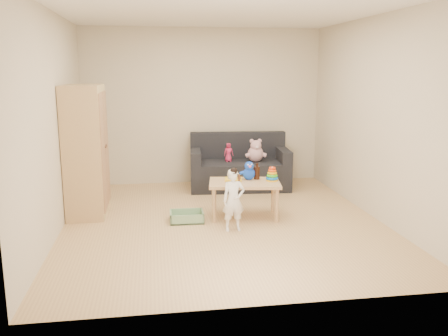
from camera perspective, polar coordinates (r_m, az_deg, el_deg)
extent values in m
plane|color=tan|center=(6.14, -0.11, -6.44)|extent=(4.50, 4.50, 0.00)
plane|color=white|center=(5.87, -0.12, 18.45)|extent=(4.50, 4.50, 0.00)
plane|color=#C3B69D|center=(8.08, -2.51, 7.38)|extent=(4.00, 0.00, 4.00)
plane|color=#C3B69D|center=(3.67, 5.13, 2.04)|extent=(4.00, 0.00, 4.00)
plane|color=#C3B69D|center=(5.91, -19.76, 5.08)|extent=(0.00, 4.50, 4.50)
plane|color=#C3B69D|center=(6.47, 17.79, 5.73)|extent=(0.00, 4.50, 4.50)
cube|color=tan|center=(6.58, -16.28, 2.07)|extent=(0.48, 0.96, 1.72)
cube|color=black|center=(7.78, 1.87, -0.81)|extent=(1.65, 0.92, 0.45)
cube|color=tan|center=(6.25, 2.47, -3.80)|extent=(0.99, 0.71, 0.48)
imported|color=white|center=(5.71, 1.16, -3.99)|extent=(0.29, 0.20, 0.74)
imported|color=#D12756|center=(7.67, 0.55, 1.87)|extent=(0.16, 0.11, 0.30)
cylinder|color=#F5B40C|center=(6.26, 5.79, -1.46)|extent=(0.15, 0.15, 0.02)
cylinder|color=silver|center=(6.24, 5.81, -0.66)|extent=(0.02, 0.02, 0.18)
torus|color=blue|center=(6.26, 5.80, -1.22)|extent=(0.16, 0.16, 0.04)
torus|color=green|center=(6.25, 5.80, -0.90)|extent=(0.15, 0.15, 0.04)
torus|color=#F4A10C|center=(6.24, 5.81, -0.59)|extent=(0.13, 0.13, 0.03)
torus|color=#FD4E0D|center=(6.24, 5.82, -0.29)|extent=(0.11, 0.11, 0.03)
torus|color=red|center=(6.23, 5.82, -0.01)|extent=(0.09, 0.09, 0.03)
cylinder|color=black|center=(6.32, 3.98, -0.59)|extent=(0.08, 0.08, 0.17)
cylinder|color=black|center=(6.30, 3.99, 0.29)|extent=(0.03, 0.03, 0.05)
cylinder|color=black|center=(6.29, 4.00, 0.55)|extent=(0.04, 0.04, 0.01)
cube|color=yellow|center=(6.28, 1.13, -1.36)|extent=(0.26, 0.26, 0.02)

